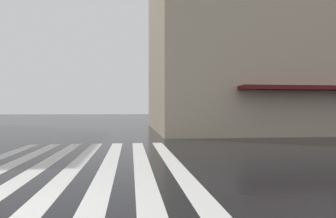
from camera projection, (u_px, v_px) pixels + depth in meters
zebra_crossing at (73, 169)px, 8.72m from camera, size 13.00×6.50×0.01m
haussmann_block_corner at (317, 21)px, 27.24m from camera, size 17.00×29.27×19.69m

